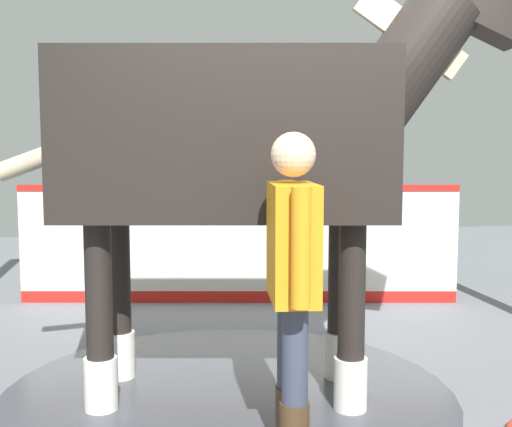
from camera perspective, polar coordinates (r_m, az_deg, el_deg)
The scene contains 5 objects.
ground_plane at distance 4.15m, azimuth 2.53°, elevation -16.46°, with size 16.00×16.00×0.02m, color slate.
wet_patch at distance 4.27m, azimuth -2.53°, elevation -15.65°, with size 2.91×2.91×0.00m, color #42444C.
barrier_wall at distance 6.47m, azimuth -1.58°, elevation -3.11°, with size 4.38×0.87×1.20m.
horse at distance 3.97m, azimuth -0.98°, elevation 6.39°, with size 3.32×1.32×2.73m.
handler at distance 3.18m, azimuth 3.29°, elevation -5.40°, with size 0.27×0.66×1.65m.
Camera 1 is at (-0.85, -3.75, 1.57)m, focal length 44.74 mm.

